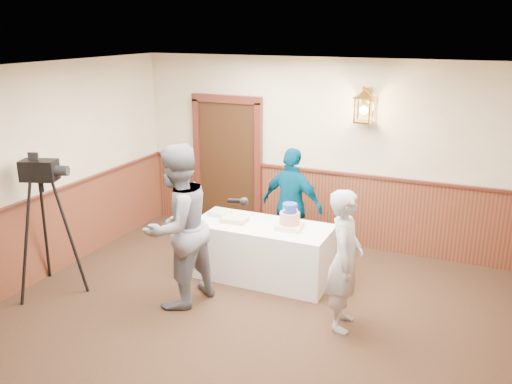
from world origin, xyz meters
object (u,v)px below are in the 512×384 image
display_table (262,251)px  interviewer (177,227)px  sheet_cake_yellow (235,219)px  tv_camera_rig (47,234)px  assistant_p (292,205)px  sheet_cake_green (220,213)px  tiered_cake (290,219)px  baker (345,260)px

display_table → interviewer: interviewer is taller
sheet_cake_yellow → interviewer: bearing=-104.9°
display_table → tv_camera_rig: 2.72m
display_table → assistant_p: assistant_p is taller
sheet_cake_yellow → display_table: bearing=7.0°
display_table → tv_camera_rig: size_ratio=1.05×
sheet_cake_green → assistant_p: size_ratio=0.17×
interviewer → tiered_cake: bearing=149.5°
assistant_p → tv_camera_rig: bearing=53.2°
sheet_cake_green → display_table: bearing=-7.6°
sheet_cake_green → assistant_p: bearing=38.1°
sheet_cake_yellow → tiered_cake: bearing=4.9°
assistant_p → tv_camera_rig: (-2.42, -2.16, -0.05)m
sheet_cake_green → tv_camera_rig: 2.21m
assistant_p → tv_camera_rig: tv_camera_rig is taller
tv_camera_rig → sheet_cake_green: bearing=23.6°
sheet_cake_green → interviewer: 1.14m
display_table → assistant_p: (0.14, 0.73, 0.44)m
interviewer → baker: size_ratio=1.23×
tiered_cake → assistant_p: 0.75m
sheet_cake_yellow → sheet_cake_green: (-0.29, 0.14, -0.00)m
tiered_cake → tv_camera_rig: bearing=-151.3°
tiered_cake → tv_camera_rig: size_ratio=0.21×
sheet_cake_yellow → assistant_p: (0.52, 0.77, 0.03)m
tv_camera_rig → interviewer: bearing=-6.2°
interviewer → assistant_p: (0.78, 1.76, -0.17)m
tiered_cake → interviewer: 1.46m
display_table → sheet_cake_yellow: (-0.38, -0.05, 0.41)m
display_table → sheet_cake_green: 0.79m
tiered_cake → sheet_cake_green: bearing=176.1°
tiered_cake → sheet_cake_green: (-1.04, 0.07, -0.10)m
display_table → interviewer: size_ratio=0.92×
assistant_p → sheet_cake_yellow: bearing=67.6°
sheet_cake_yellow → sheet_cake_green: bearing=155.1°
display_table → sheet_cake_green: size_ratio=6.63×
interviewer → baker: 1.97m
interviewer → tv_camera_rig: (-1.64, -0.40, -0.22)m
tiered_cake → interviewer: interviewer is taller
baker → sheet_cake_yellow: bearing=58.9°
sheet_cake_yellow → sheet_cake_green: sheet_cake_yellow is taller
sheet_cake_yellow → tv_camera_rig: 2.35m
baker → interviewer: bearing=90.0°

